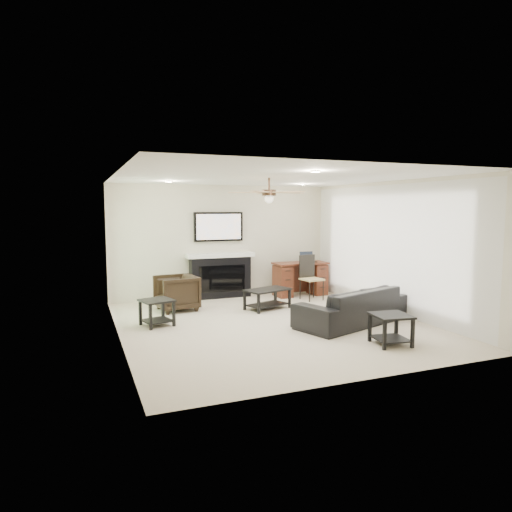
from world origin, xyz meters
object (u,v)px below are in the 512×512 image
Objects in this scene: sofa at (352,306)px; coffee_table at (267,299)px; desk at (300,279)px; fireplace_unit at (220,255)px; armchair at (176,293)px.

sofa is 2.38× the size of coffee_table.
desk is at bearing 21.06° from coffee_table.
fireplace_unit is 1.91m from desk.
fireplace_unit is 1.57× the size of desk.
sofa reaches higher than coffee_table.
armchair is at bearing -58.08° from sofa.
sofa is 2.82× the size of armchair.
fireplace_unit is at bearing 167.27° from desk.
fireplace_unit reaches higher than desk.
armchair is 0.85× the size of coffee_table.
armchair reaches higher than coffee_table.
fireplace_unit is at bearing 120.52° from armchair.
sofa is 2.67m from desk.
armchair is 1.60m from fireplace_unit.
fireplace_unit reaches higher than sofa.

